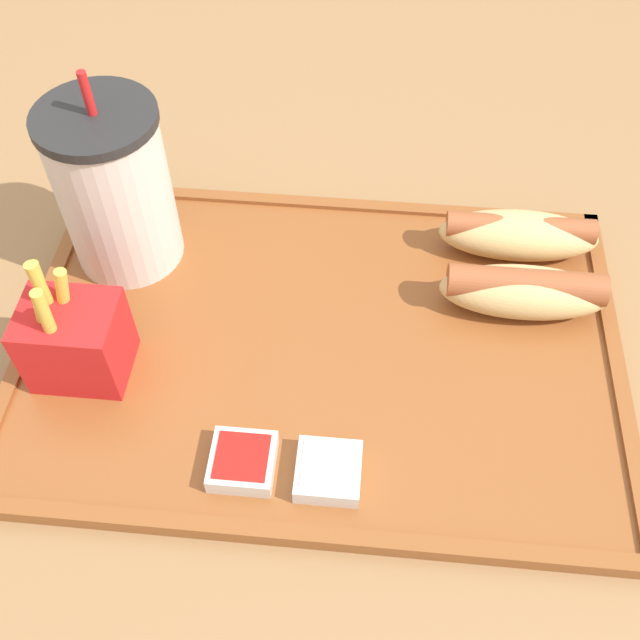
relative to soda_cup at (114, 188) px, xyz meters
name	(u,v)px	position (x,y,z in m)	size (l,w,h in m)	color
ground_plane	(311,596)	(0.16, -0.05, -0.82)	(8.00, 8.00, 0.00)	#383333
dining_table	(308,500)	(0.16, -0.05, -0.45)	(1.47, 1.10, 0.73)	olive
food_tray	(320,346)	(0.17, -0.09, -0.08)	(0.48, 0.33, 0.01)	brown
soda_cup	(114,188)	(0.00, 0.00, 0.00)	(0.09, 0.09, 0.18)	silver
hot_dog_far	(519,234)	(0.33, 0.03, -0.05)	(0.14, 0.05, 0.04)	#DBB270
hot_dog_near	(524,290)	(0.33, -0.03, -0.05)	(0.14, 0.05, 0.04)	#DBB270
fries_carton	(73,338)	(-0.01, -0.12, -0.04)	(0.07, 0.06, 0.11)	red
sauce_cup_mayo	(328,471)	(0.19, -0.20, -0.06)	(0.05, 0.05, 0.02)	silver
sauce_cup_ketchup	(243,461)	(0.13, -0.20, -0.06)	(0.05, 0.05, 0.02)	silver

